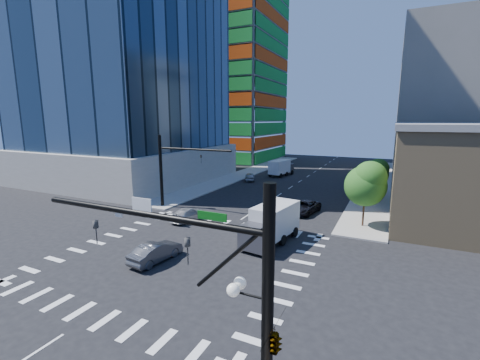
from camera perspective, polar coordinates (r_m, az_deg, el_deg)
The scene contains 17 objects.
ground at distance 27.35m, azimuth -9.85°, elevation -13.19°, with size 160.00×160.00×0.00m, color black.
road_markings at distance 27.35m, azimuth -9.85°, elevation -13.18°, with size 20.00×20.00×0.01m, color silver.
sidewalk_ne at distance 61.29m, azimuth 22.99°, elevation -0.45°, with size 5.00×60.00×0.15m, color #9C9993.
sidewalk_nw at distance 67.02m, azimuth 1.17°, elevation 1.28°, with size 5.00×60.00×0.15m, color #9C9993.
construction_building at distance 93.37m, azimuth -1.73°, elevation 19.04°, with size 25.16×34.50×70.60m.
bg_building_ne at distance 76.33m, azimuth 35.47°, elevation 10.99°, with size 24.00×30.00×28.00m, color slate.
signal_mast_se at distance 11.38m, azimuth 0.38°, elevation -21.00°, with size 10.51×2.48×9.00m.
signal_mast_nw at distance 40.62m, azimuth -12.28°, elevation 2.64°, with size 10.20×0.40×9.00m.
tree_south at distance 34.82m, azimuth 21.62°, elevation -0.52°, with size 4.16×4.16×6.82m.
tree_north at distance 46.74m, azimuth 23.00°, elevation 1.19°, with size 3.54×3.52×5.78m.
no_parking_sign at distance 15.34m, azimuth 5.24°, elevation -28.13°, with size 0.30×0.06×2.20m.
car_nb_far at distance 39.06m, azimuth 11.40°, elevation -4.77°, with size 2.45×5.31×1.47m, color black.
car_sb_near at distance 36.20m, azimuth -9.18°, elevation -5.99°, with size 1.96×4.81×1.40m, color #BEBEBE.
car_sb_mid at distance 58.67m, azimuth 1.76°, elevation 0.59°, with size 1.73×4.30×1.46m, color #A2A3A9.
car_sb_cross at distance 26.67m, azimuth -14.73°, elevation -12.25°, with size 1.61×4.62×1.52m, color #49494E.
box_truck_near at distance 29.17m, azimuth 5.29°, elevation -8.37°, with size 3.66×6.78×3.38m.
box_truck_far at distance 64.54m, azimuth 7.44°, elevation 2.02°, with size 3.57×6.38×3.16m.
Camera 1 is at (14.70, -20.28, 10.98)m, focal length 24.00 mm.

